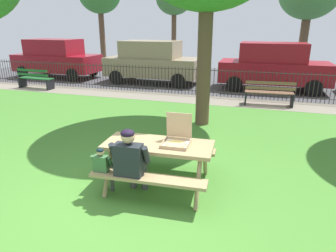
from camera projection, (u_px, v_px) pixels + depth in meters
name	position (u px, v px, depth m)	size (l,w,h in m)	color
ground	(159.00, 155.00, 6.35)	(28.00, 11.69, 0.02)	#447E2D
cobblestone_walkway	(204.00, 100.00, 10.99)	(28.00, 1.40, 0.01)	gray
street_asphalt	(222.00, 79.00, 15.22)	(28.00, 7.96, 0.01)	#424247
picnic_table_foreground	(158.00, 153.00, 4.97)	(1.88, 1.58, 0.79)	#9A8358
pizza_box_open	(177.00, 138.00, 4.88)	(0.45, 0.48, 0.49)	tan
adult_at_table	(131.00, 160.00, 4.56)	(0.62, 0.61, 1.19)	#474747
child_at_table	(103.00, 166.00, 4.68)	(0.34, 0.33, 0.85)	#474747
iron_fence_streetside	(208.00, 82.00, 11.45)	(21.57, 0.03, 1.08)	#2D2823
park_bench_left	(35.00, 79.00, 12.82)	(1.62, 0.55, 0.85)	#20602D
park_bench_center	(269.00, 94.00, 10.10)	(1.62, 0.55, 0.85)	brown
parked_car_far_left	(56.00, 58.00, 15.41)	(4.44, 2.00, 1.94)	maroon
parked_car_left	(152.00, 61.00, 13.91)	(4.43, 1.98, 1.94)	gray
parked_car_center	(273.00, 66.00, 12.39)	(4.42, 1.96, 1.94)	maroon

